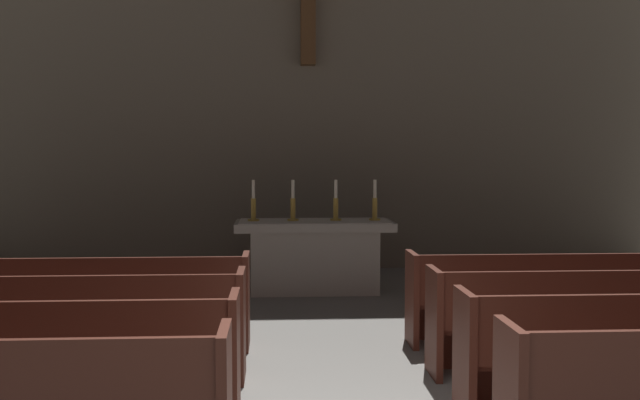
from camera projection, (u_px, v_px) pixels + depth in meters
The scene contains 11 objects.
pew_left_row_2 at pixel (3, 363), 5.26m from camera, with size 3.31×0.50×0.95m.
pew_left_row_3 at pixel (48, 328), 6.31m from camera, with size 3.31×0.50×0.95m.
pew_left_row_4 at pixel (81, 303), 7.36m from camera, with size 3.31×0.50×0.95m.
pew_right_row_3 at pixel (616, 320), 6.60m from camera, with size 3.31×0.50×0.95m.
pew_right_row_4 at pixel (569, 297), 7.65m from camera, with size 3.31×0.50×0.95m.
altar at pixel (314, 254), 10.46m from camera, with size 2.20×0.90×1.01m.
candlestick_outer_left at pixel (253, 208), 10.36m from camera, with size 0.16×0.16×0.57m.
candlestick_inner_left at pixel (293, 208), 10.40m from camera, with size 0.16×0.16×0.57m.
candlestick_inner_right at pixel (336, 208), 10.43m from camera, with size 0.16×0.16×0.57m.
candlestick_outer_right at pixel (375, 208), 10.47m from camera, with size 0.16×0.16×0.57m.
apse_with_cross at pixel (307, 30), 12.47m from camera, with size 11.72×0.49×8.00m.
Camera 1 is at (-0.54, -4.29, 1.96)m, focal length 41.88 mm.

